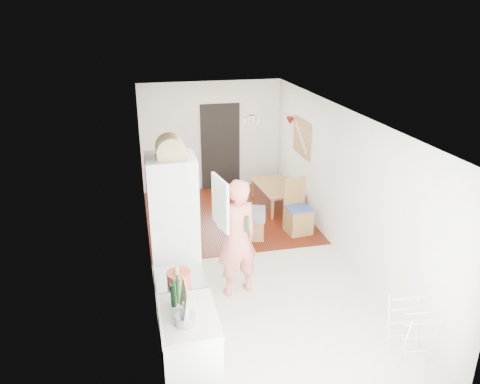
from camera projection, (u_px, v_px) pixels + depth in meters
name	position (u px, v px, depth m)	size (l,w,h in m)	color
room_shell	(249.00, 191.00, 7.46)	(3.20, 7.00, 2.50)	silver
floor	(248.00, 260.00, 7.92)	(3.20, 7.00, 0.01)	beige
wood_floor_overlay	(226.00, 216.00, 9.60)	(3.20, 3.30, 0.01)	#622711
sage_wall_panel	(152.00, 217.00, 5.10)	(0.02, 3.00, 1.30)	slate
tile_splashback	(160.00, 299.00, 4.85)	(0.02, 1.90, 0.50)	black
doorway_recess	(220.00, 147.00, 10.75)	(0.90, 0.04, 2.00)	black
base_cabinet	(190.00, 351.00, 5.18)	(0.60, 0.90, 0.86)	silver
worktop	(188.00, 316.00, 5.01)	(0.62, 0.92, 0.06)	#EEE4CA
range_cooker	(182.00, 310.00, 5.85)	(0.60, 0.60, 0.88)	silver
cooker_top	(180.00, 279.00, 5.69)	(0.60, 0.60, 0.04)	#B1B1B4
fridge_housing	(174.00, 230.00, 6.55)	(0.66, 0.66, 2.15)	silver
fridge_door	(220.00, 203.00, 6.24)	(0.56, 0.04, 0.70)	silver
fridge_interior	(195.00, 196.00, 6.45)	(0.02, 0.52, 0.66)	white
pinboard	(302.00, 137.00, 9.41)	(0.03, 0.90, 0.70)	tan
pinboard_frame	(301.00, 137.00, 9.41)	(0.01, 0.94, 0.74)	#92613A
wall_sconce	(290.00, 121.00, 9.92)	(0.18, 0.18, 0.16)	maroon
person	(237.00, 228.00, 6.65)	(0.77, 0.51, 2.11)	#E87467
dining_table	(277.00, 198.00, 9.98)	(1.16, 0.65, 0.41)	#92613A
dining_chair	(299.00, 208.00, 8.70)	(0.43, 0.43, 1.03)	#92613A
stool	(255.00, 229.00, 8.56)	(0.32, 0.32, 0.41)	#92613A
grey_drape	(254.00, 214.00, 8.46)	(0.40, 0.40, 0.18)	slate
drying_rack	(411.00, 332.00, 5.52)	(0.41, 0.37, 0.80)	silver
bread_bin	(170.00, 150.00, 6.07)	(0.40, 0.38, 0.21)	tan
red_casserole	(179.00, 278.00, 5.50)	(0.29, 0.29, 0.17)	#CD4224
steel_pan	(185.00, 319.00, 4.82)	(0.22, 0.22, 0.11)	#B1B1B4
held_bottle	(247.00, 224.00, 6.53)	(0.05, 0.05, 0.24)	#1D441F
bottle_a	(174.00, 295.00, 5.08)	(0.06, 0.06, 0.28)	#1D441F
bottle_b	(178.00, 291.00, 5.15)	(0.06, 0.06, 0.28)	#1D441F
bottle_c	(185.00, 315.00, 4.81)	(0.09, 0.09, 0.21)	silver
pepper_mill_front	(177.00, 280.00, 5.43)	(0.06, 0.06, 0.22)	tan
pepper_mill_back	(177.00, 280.00, 5.43)	(0.06, 0.06, 0.21)	tan
chopping_boards	(184.00, 302.00, 4.84)	(0.04, 0.30, 0.41)	tan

